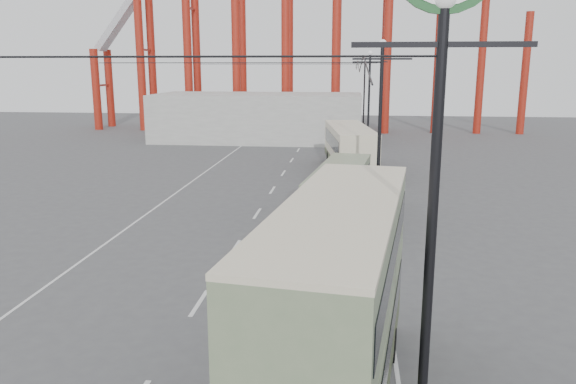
# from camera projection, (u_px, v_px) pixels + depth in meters

# --- Properties ---
(ground) EXTENTS (160.00, 160.00, 0.00)m
(ground) POSITION_uv_depth(u_px,v_px,m) (196.00, 365.00, 15.22)
(ground) COLOR #4B4B4D
(ground) RESTS_ON ground
(road_markings) EXTENTS (12.52, 120.00, 0.01)m
(road_markings) POSITION_uv_depth(u_px,v_px,m) (269.00, 198.00, 34.41)
(road_markings) COLOR silver
(road_markings) RESTS_ON ground
(lamp_post_near) EXTENTS (3.20, 0.44, 10.80)m
(lamp_post_near) POSITION_uv_depth(u_px,v_px,m) (441.00, 70.00, 9.98)
(lamp_post_near) COLOR black
(lamp_post_near) RESTS_ON ground
(lamp_post_mid) EXTENTS (3.20, 0.44, 9.32)m
(lamp_post_mid) POSITION_uv_depth(u_px,v_px,m) (380.00, 126.00, 31.03)
(lamp_post_mid) COLOR black
(lamp_post_mid) RESTS_ON ground
(lamp_post_far) EXTENTS (3.20, 0.44, 9.32)m
(lamp_post_far) POSITION_uv_depth(u_px,v_px,m) (369.00, 102.00, 52.36)
(lamp_post_far) COLOR black
(lamp_post_far) RESTS_ON ground
(lamp_post_distant) EXTENTS (3.20, 0.44, 9.32)m
(lamp_post_distant) POSITION_uv_depth(u_px,v_px,m) (364.00, 91.00, 73.68)
(lamp_post_distant) COLOR black
(lamp_post_distant) RESTS_ON ground
(fairground_shed) EXTENTS (22.00, 10.00, 5.00)m
(fairground_shed) POSITION_uv_depth(u_px,v_px,m) (259.00, 117.00, 60.89)
(fairground_shed) COLOR #A1A19C
(fairground_shed) RESTS_ON ground
(double_decker_bus) EXTENTS (3.61, 9.67, 5.07)m
(double_decker_bus) POSITION_uv_depth(u_px,v_px,m) (339.00, 298.00, 12.57)
(double_decker_bus) COLOR #374424
(double_decker_bus) RESTS_ON ground
(single_decker_green) EXTENTS (3.45, 10.02, 2.78)m
(single_decker_green) POSITION_uv_depth(u_px,v_px,m) (340.00, 190.00, 29.45)
(single_decker_green) COLOR slate
(single_decker_green) RESTS_ON ground
(single_decker_cream) EXTENTS (4.27, 11.29, 3.43)m
(single_decker_cream) POSITION_uv_depth(u_px,v_px,m) (349.00, 146.00, 42.87)
(single_decker_cream) COLOR beige
(single_decker_cream) RESTS_ON ground
(pedestrian) EXTENTS (0.75, 0.68, 1.72)m
(pedestrian) POSITION_uv_depth(u_px,v_px,m) (301.00, 234.00, 24.08)
(pedestrian) COLOR black
(pedestrian) RESTS_ON ground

